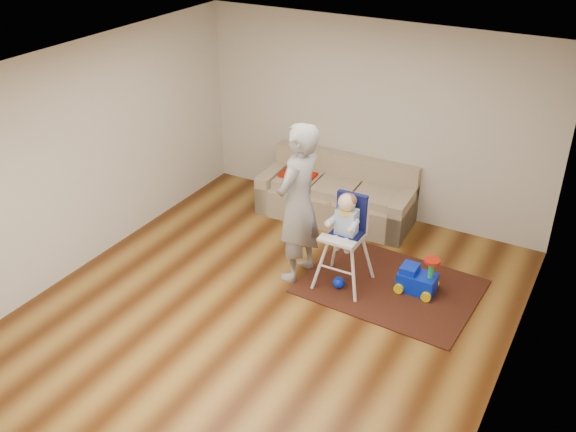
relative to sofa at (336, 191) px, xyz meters
The scene contains 9 objects.
ground 2.35m from the sofa, 82.78° to the right, with size 5.50×5.50×0.00m, color #44220B.
room_envelope 2.32m from the sofa, 80.68° to the right, with size 5.04×5.52×2.72m.
sofa is the anchor object (origin of this frame).
side_table 0.91m from the sofa, behind, with size 0.45×0.45×0.45m, color black, non-canonical shape.
area_rug 1.85m from the sofa, 43.53° to the right, with size 1.98×1.49×0.02m, color black.
ride_on_toy 2.00m from the sofa, 36.22° to the right, with size 0.43×0.31×0.47m, color #0824D4, non-canonical shape.
toy_ball 1.79m from the sofa, 63.28° to the right, with size 0.14×0.14×0.14m, color #0824D4.
high_chair 1.66m from the sofa, 61.35° to the right, with size 0.56×0.56×1.20m.
adult 1.65m from the sofa, 81.77° to the right, with size 0.71×0.47×1.95m, color #9A9A9D.
Camera 1 is at (3.01, -4.99, 4.39)m, focal length 40.00 mm.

